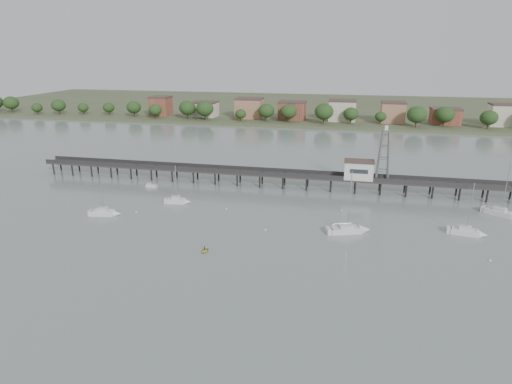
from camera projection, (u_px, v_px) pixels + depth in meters
ground_plane at (212, 291)px, 73.33m from camera, size 500.00×500.00×0.00m
pier at (272, 174)px, 127.78m from camera, size 150.00×5.00×5.50m
pier_building at (359, 170)px, 121.97m from camera, size 8.40×5.40×5.30m
lattice_tower at (384, 156)px, 119.28m from camera, size 3.20×3.20×15.50m
sailboat_d at (470, 233)px, 94.93m from camera, size 7.93×3.42×12.73m
sailboat_b at (179, 201)px, 114.59m from camera, size 6.74×2.83×10.96m
sailboat_c at (353, 230)px, 96.48m from camera, size 9.68×5.51×15.26m
sailboat_a at (107, 213)px, 106.29m from camera, size 7.61×3.29×12.24m
sailboat_e at (505, 214)px, 105.45m from camera, size 8.43×7.00×14.13m
white_tender at (151, 186)px, 128.16m from camera, size 3.32×1.41×1.28m
yellow_dinghy at (205, 252)px, 87.42m from camera, size 1.78×0.75×2.41m
dinghy_occupant at (205, 252)px, 87.42m from camera, size 0.51×1.02×0.23m
mooring_buoys at (283, 222)px, 102.01m from camera, size 80.63×22.24×0.39m
far_shore at (317, 108)px, 295.20m from camera, size 500.00×170.00×10.40m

